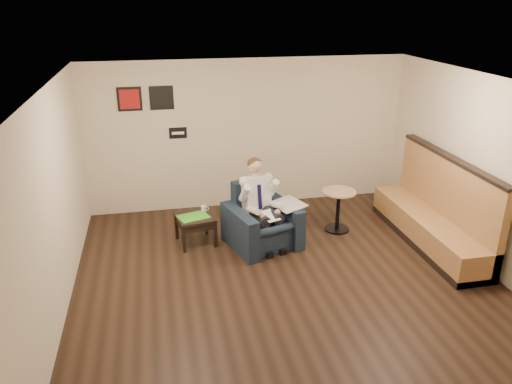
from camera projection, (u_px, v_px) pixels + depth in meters
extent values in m
plane|color=black|center=(288.00, 282.00, 7.15)|extent=(6.00, 6.00, 0.00)
cube|color=beige|center=(248.00, 134.00, 9.37)|extent=(6.00, 0.02, 2.80)
cube|color=beige|center=(391.00, 329.00, 3.91)|extent=(6.00, 0.02, 2.80)
cube|color=beige|center=(52.00, 210.00, 6.07)|extent=(0.02, 6.00, 2.80)
cube|color=beige|center=(490.00, 176.00, 7.20)|extent=(0.02, 6.00, 2.80)
cube|color=white|center=(293.00, 86.00, 6.12)|extent=(6.00, 6.00, 0.02)
cube|color=black|center=(178.00, 133.00, 9.07)|extent=(0.32, 0.02, 0.20)
cube|color=#B01615|center=(130.00, 99.00, 8.68)|extent=(0.42, 0.03, 0.42)
cube|color=black|center=(162.00, 98.00, 8.79)|extent=(0.42, 0.03, 0.42)
cube|color=#14202E|center=(262.00, 217.00, 8.07)|extent=(1.28, 1.28, 0.99)
cube|color=white|center=(270.00, 216.00, 7.83)|extent=(0.33, 0.38, 0.01)
cube|color=silver|center=(288.00, 204.00, 8.10)|extent=(0.59, 0.65, 0.01)
cube|color=black|center=(196.00, 229.00, 8.22)|extent=(0.68, 0.68, 0.48)
cube|color=green|center=(193.00, 217.00, 8.10)|extent=(0.56, 0.47, 0.01)
cylinder|color=white|center=(204.00, 209.00, 8.29)|extent=(0.10, 0.10, 0.10)
cube|color=black|center=(195.00, 212.00, 8.29)|extent=(0.15, 0.07, 0.01)
cube|color=#A1703E|center=(432.00, 202.00, 8.05)|extent=(0.67, 2.82, 1.44)
cylinder|color=tan|center=(338.00, 211.00, 8.62)|extent=(0.70, 0.70, 0.73)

